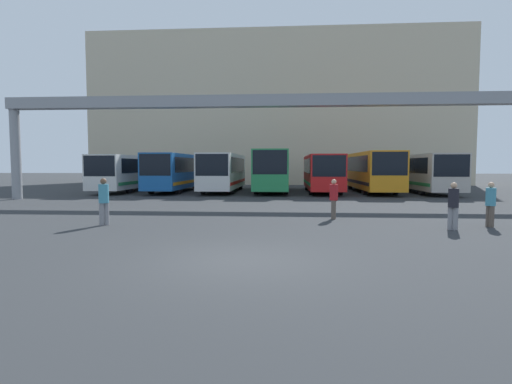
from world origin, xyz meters
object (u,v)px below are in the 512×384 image
object	(u,v)px
bus_slot_4	(322,171)
pedestrian_mid_left	(104,200)
bus_slot_3	(272,169)
pedestrian_near_center	(453,205)
pedestrian_near_right	(334,198)
bus_slot_6	(423,171)
bus_slot_0	(132,171)
bus_slot_2	(223,170)
bus_slot_5	(371,169)
pedestrian_near_left	(491,203)
bus_slot_1	(175,170)

from	to	relation	value
bus_slot_4	pedestrian_mid_left	xyz separation A→B (m)	(-9.56, -18.44, -0.81)
bus_slot_3	pedestrian_mid_left	xyz separation A→B (m)	(-5.53, -18.96, -1.01)
pedestrian_near_center	pedestrian_near_right	distance (m)	4.43
bus_slot_3	bus_slot_6	size ratio (longest dim) A/B	1.01
pedestrian_mid_left	bus_slot_0	bearing A→B (deg)	-111.12
bus_slot_3	pedestrian_near_center	bearing A→B (deg)	-70.71
bus_slot_2	pedestrian_mid_left	world-z (taller)	bus_slot_2
bus_slot_2	bus_slot_0	bearing A→B (deg)	173.47
bus_slot_5	pedestrian_near_left	world-z (taller)	bus_slot_5
bus_slot_6	pedestrian_near_right	xyz separation A→B (m)	(-9.07, -16.64, -0.88)
bus_slot_2	pedestrian_near_right	distance (m)	17.82
bus_slot_2	pedestrian_near_left	bearing A→B (deg)	-55.71
bus_slot_4	bus_slot_6	distance (m)	8.06
bus_slot_1	pedestrian_mid_left	world-z (taller)	bus_slot_1
bus_slot_4	bus_slot_5	size ratio (longest dim) A/B	0.86
bus_slot_0	pedestrian_mid_left	size ratio (longest dim) A/B	7.22
bus_slot_3	bus_slot_4	size ratio (longest dim) A/B	1.10
bus_slot_3	pedestrian_near_left	bearing A→B (deg)	-65.77
bus_slot_3	pedestrian_near_center	distance (m)	20.31
bus_slot_5	pedestrian_near_right	size ratio (longest dim) A/B	7.33
bus_slot_1	bus_slot_2	xyz separation A→B (m)	(4.03, 0.20, -0.01)
bus_slot_3	pedestrian_near_left	size ratio (longest dim) A/B	7.06
bus_slot_4	bus_slot_1	bearing A→B (deg)	-179.85
bus_slot_2	pedestrian_mid_left	bearing A→B (deg)	-94.62
bus_slot_0	bus_slot_6	world-z (taller)	bus_slot_6
bus_slot_4	pedestrian_near_left	bearing A→B (deg)	-76.62
bus_slot_4	bus_slot_6	bearing A→B (deg)	3.25
bus_slot_3	bus_slot_4	bearing A→B (deg)	-7.34
pedestrian_near_center	bus_slot_1	bearing A→B (deg)	-20.52
bus_slot_1	pedestrian_near_left	size ratio (longest dim) A/B	6.37
bus_slot_6	pedestrian_mid_left	distance (m)	25.84
bus_slot_4	pedestrian_mid_left	bearing A→B (deg)	-117.39
bus_slot_0	pedestrian_near_center	bearing A→B (deg)	-46.39
pedestrian_mid_left	bus_slot_3	bearing A→B (deg)	-145.91
bus_slot_0	bus_slot_3	size ratio (longest dim) A/B	1.10
bus_slot_1	bus_slot_6	xyz separation A→B (m)	(20.13, 0.49, -0.04)
pedestrian_near_center	bus_slot_2	bearing A→B (deg)	-29.23
bus_slot_2	pedestrian_near_center	size ratio (longest dim) A/B	6.55
pedestrian_near_left	pedestrian_mid_left	size ratio (longest dim) A/B	0.93
bus_slot_4	pedestrian_mid_left	world-z (taller)	bus_slot_4
pedestrian_near_left	pedestrian_near_center	bearing A→B (deg)	103.09
bus_slot_2	pedestrian_near_right	world-z (taller)	bus_slot_2
bus_slot_2	bus_slot_3	size ratio (longest dim) A/B	0.94
bus_slot_3	pedestrian_near_center	world-z (taller)	bus_slot_3
bus_slot_0	pedestrian_near_left	distance (m)	27.83
bus_slot_5	bus_slot_6	size ratio (longest dim) A/B	1.07
bus_slot_5	pedestrian_near_left	distance (m)	18.73
pedestrian_near_left	pedestrian_mid_left	bearing A→B (deg)	80.02
bus_slot_3	pedestrian_near_right	distance (m)	17.00
bus_slot_0	bus_slot_5	xyz separation A→B (m)	(20.13, -0.26, 0.12)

